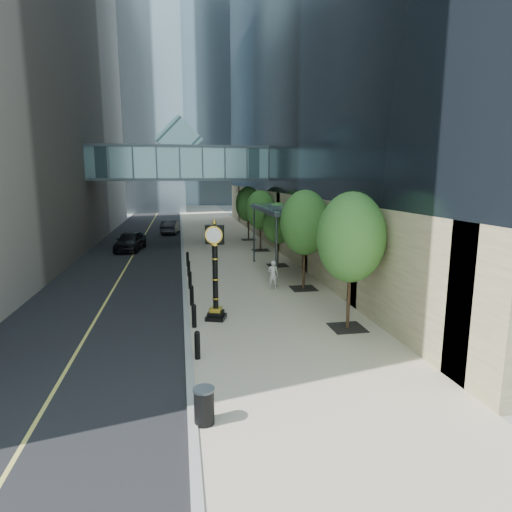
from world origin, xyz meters
The scene contains 15 objects.
ground centered at (0.00, 0.00, 0.00)m, with size 320.00×320.00×0.00m, color gray.
road centered at (-7.00, 40.00, 0.01)m, with size 8.00×180.00×0.02m, color black.
sidewalk centered at (1.00, 40.00, 0.03)m, with size 8.00×180.00×0.06m, color tan.
curb centered at (-3.00, 40.00, 0.04)m, with size 0.25×180.00×0.07m, color gray.
distant_tower_b centered at (9.00, 95.00, 45.00)m, with size 26.00×24.00×90.00m, color #9DB5C5.
distant_tower_c centered at (-6.00, 120.00, 32.50)m, with size 22.00×22.00×65.00m, color #9DB5C5.
skywalk centered at (-3.00, 28.00, 7.71)m, with size 17.00×4.20×5.80m.
entrance_canopy centered at (3.48, 14.00, 4.19)m, with size 3.00×8.00×4.38m.
bollard_row centered at (-2.70, 9.00, 0.51)m, with size 0.20×16.20×0.90m.
street_trees centered at (3.60, 15.11, 3.64)m, with size 2.75×28.66×5.66m.
street_clock centered at (-1.71, 5.08, 1.96)m, with size 1.04×1.04×4.38m.
trash_bin centered at (-2.70, -3.01, 0.51)m, with size 0.52×0.52×0.90m, color black.
pedestrian centered at (1.87, 9.65, 0.89)m, with size 0.61×0.40×1.66m, color beige.
car_near centered at (-7.43, 24.70, 0.86)m, with size 1.99×4.94×1.68m, color black.
car_far centered at (-4.20, 35.57, 0.78)m, with size 1.61×4.62×1.52m, color black.
Camera 1 is at (-3.16, -13.07, 6.27)m, focal length 30.00 mm.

